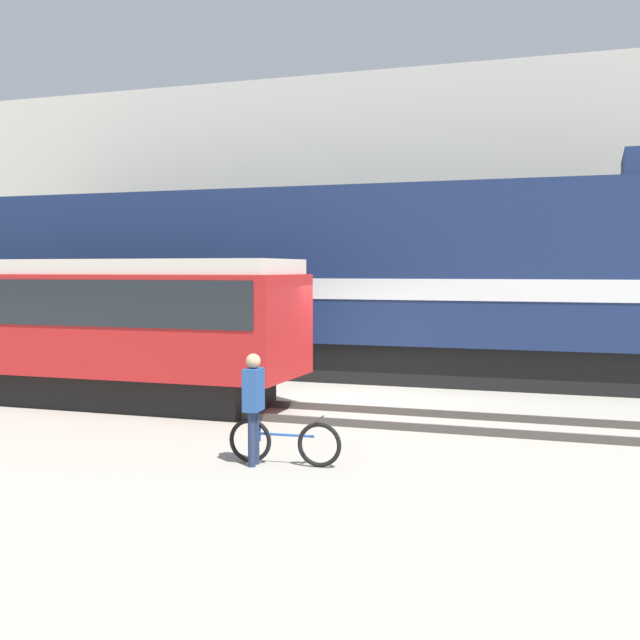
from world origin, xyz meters
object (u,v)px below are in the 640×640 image
object	(u,v)px
freight_locomotive	(316,280)
person	(253,398)
streetcar	(33,320)
bicycle	(284,442)

from	to	relation	value
freight_locomotive	person	bearing A→B (deg)	-75.92
streetcar	person	xyz separation A→B (m)	(6.92, -3.87, -0.75)
streetcar	freight_locomotive	bearing A→B (deg)	51.40
streetcar	person	world-z (taller)	streetcar
bicycle	person	xyz separation A→B (m)	(-0.41, -0.18, 0.65)
freight_locomotive	bicycle	world-z (taller)	freight_locomotive
bicycle	person	size ratio (longest dim) A/B	1.05
freight_locomotive	bicycle	size ratio (longest dim) A/B	12.55
freight_locomotive	streetcar	distance (m)	7.30
bicycle	streetcar	bearing A→B (deg)	153.23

